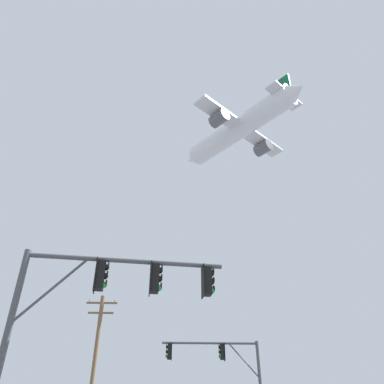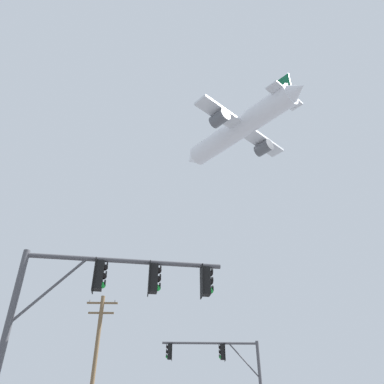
% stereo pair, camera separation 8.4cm
% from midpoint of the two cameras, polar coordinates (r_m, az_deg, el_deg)
% --- Properties ---
extents(signal_pole_near, '(6.18, 1.03, 6.25)m').
position_cam_midpoint_polar(signal_pole_near, '(11.79, -13.88, -15.78)').
color(signal_pole_near, '#4C4C51').
rests_on(signal_pole_near, ground).
extents(signal_pole_far, '(6.17, 0.47, 6.16)m').
position_cam_midpoint_polar(signal_pole_far, '(25.45, 4.98, -25.24)').
color(signal_pole_far, '#4C4C51').
rests_on(signal_pole_far, ground).
extents(utility_pole, '(2.20, 0.28, 9.50)m').
position_cam_midpoint_polar(utility_pole, '(27.75, -14.90, -24.11)').
color(utility_pole, brown).
rests_on(utility_pole, ground).
extents(airplane, '(16.14, 18.42, 5.95)m').
position_cam_midpoint_polar(airplane, '(54.39, 7.20, 9.67)').
color(airplane, white).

